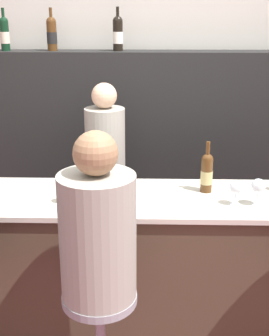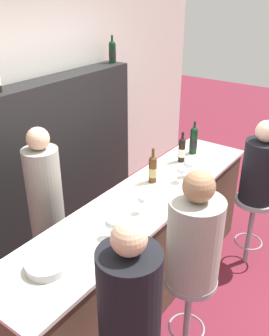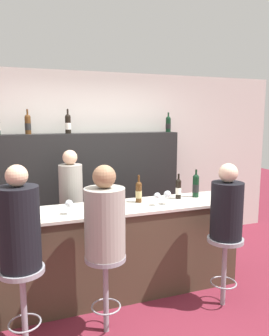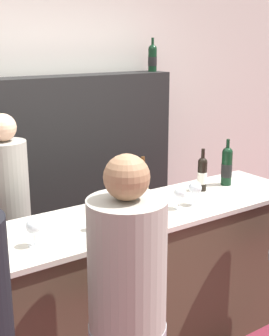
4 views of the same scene
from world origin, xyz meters
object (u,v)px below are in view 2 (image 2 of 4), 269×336
wine_bottle_counter_2 (194,140)px  wine_glass_0 (110,224)px  bar_stool_middle (189,295)px  bar_stool_right (253,214)px  wine_glass_1 (142,201)px  guest_seated_left (130,302)px  wine_bottle_backbar_3 (112,52)px  bartender (48,219)px  guest_seated_right (261,167)px  wine_glass_2 (181,171)px  wine_bottle_counter_1 (182,150)px  metal_bowl (47,265)px  wine_bottle_counter_0 (153,169)px  guest_seated_middle (194,236)px  wine_glass_3 (188,165)px

wine_bottle_counter_2 → wine_glass_0: bearing=-172.7°
bar_stool_middle → bar_stool_right: size_ratio=1.00×
wine_glass_1 → guest_seated_left: 0.98m
wine_bottle_backbar_3 → bartender: bearing=-161.7°
wine_glass_1 → guest_seated_right: 1.23m
wine_glass_0 → wine_glass_2: bearing=0.0°
wine_bottle_counter_1 → metal_bowl: (-1.79, -0.09, -0.09)m
bartender → wine_bottle_counter_0: bearing=-43.5°
wine_glass_0 → guest_seated_right: bearing=-18.7°
wine_glass_0 → guest_seated_middle: guest_seated_middle is taller
wine_glass_3 → wine_glass_2: bearing=180.0°
wine_glass_3 → wine_bottle_backbar_3: bearing=64.1°
wine_glass_3 → guest_seated_left: (-1.55, -0.51, -0.00)m
wine_bottle_backbar_3 → wine_glass_1: size_ratio=2.08×
wine_bottle_backbar_3 → bartender: wine_bottle_backbar_3 is taller
guest_seated_middle → bartender: size_ratio=0.52×
guest_seated_left → wine_bottle_counter_2: bearing=19.2°
wine_bottle_counter_1 → wine_glass_1: (-0.95, -0.20, -0.02)m
wine_bottle_backbar_3 → guest_seated_right: (-0.24, -1.86, -0.79)m
metal_bowl → wine_bottle_counter_2: bearing=2.5°
wine_glass_1 → guest_seated_middle: size_ratio=0.17×
metal_bowl → bar_stool_right: size_ratio=0.35×
wine_glass_1 → guest_seated_left: (-0.84, -0.51, 0.01)m
wine_bottle_counter_2 → guest_seated_middle: guest_seated_middle is taller
guest_seated_middle → wine_glass_2: bearing=34.9°
metal_bowl → wine_bottle_backbar_3: bearing=29.3°
wine_bottle_counter_1 → bar_stool_right: (0.18, -0.70, -0.55)m
wine_glass_1 → guest_seated_left: bearing=-149.0°
wine_bottle_counter_0 → wine_glass_0: size_ratio=2.12×
wine_glass_0 → wine_glass_3: size_ratio=0.94×
guest_seated_middle → bar_stool_middle: bearing=-90.0°
wine_bottle_counter_2 → bar_stool_right: wine_bottle_counter_2 is taller
wine_glass_2 → wine_bottle_counter_2: bearing=18.4°
guest_seated_right → bar_stool_middle: bearing=-180.0°
bartender → guest_seated_left: bearing=-115.1°
wine_glass_0 → wine_bottle_counter_0: bearing=13.7°
guest_seated_right → bartender: 1.92m
wine_glass_0 → bar_stool_middle: bearing=-65.5°
guest_seated_middle → bar_stool_right: (1.26, -0.00, -0.51)m
guest_seated_right → wine_bottle_backbar_3: bearing=82.6°
wine_glass_0 → guest_seated_middle: bearing=-65.5°
metal_bowl → bar_stool_middle: 1.04m
wine_glass_1 → metal_bowl: bearing=172.4°
wine_glass_3 → metal_bowl: bearing=175.9°
wine_glass_1 → metal_bowl: wine_glass_1 is taller
wine_glass_0 → wine_glass_2: 0.96m
wine_bottle_counter_0 → wine_glass_1: size_ratio=2.21×
wine_bottle_counter_1 → wine_bottle_backbar_3: bearing=70.2°
wine_glass_3 → bar_stool_middle: bearing=-149.2°
metal_bowl → guest_seated_right: (1.97, -0.62, 0.04)m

